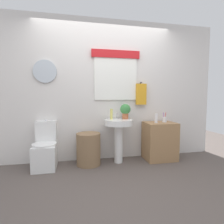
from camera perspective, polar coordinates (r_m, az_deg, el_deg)
ground_plane at (r=2.53m, az=1.98°, el=-22.83°), size 8.00×8.00×0.00m
back_wall at (r=3.37m, az=-2.48°, el=7.07°), size 4.40×0.18×2.60m
toilet at (r=3.23m, az=-20.62°, el=-11.27°), size 0.38×0.51×0.79m
laundry_hamper at (r=3.17m, az=-7.55°, el=-11.71°), size 0.41×0.41×0.55m
pedestal_sink at (r=3.17m, az=2.11°, el=-5.98°), size 0.50×0.50×0.78m
faucet at (r=3.25m, az=1.63°, el=-1.31°), size 0.03×0.03×0.10m
wooden_cabinet at (r=3.49m, az=15.08°, el=-8.98°), size 0.56×0.44×0.70m
soap_bottle at (r=3.16m, az=-0.21°, el=-0.69°), size 0.05×0.05×0.19m
potted_plant at (r=3.22m, az=4.30°, el=0.55°), size 0.19×0.19×0.27m
lotion_bottle at (r=3.34m, az=14.04°, el=-1.97°), size 0.05×0.05×0.17m
toothbrush_cup at (r=3.48m, az=16.53°, el=-2.30°), size 0.08×0.08×0.19m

